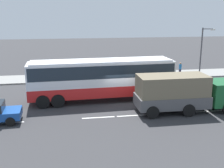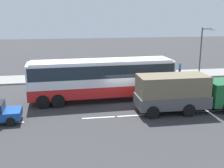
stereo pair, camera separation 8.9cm
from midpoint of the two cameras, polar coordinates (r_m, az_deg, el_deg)
name	(u,v)px [view 1 (the left image)]	position (r m, az deg, el deg)	size (l,w,h in m)	color
ground_plane	(120,102)	(24.05, 1.69, -3.73)	(120.00, 120.00, 0.00)	#333335
sidewalk_curb	(105,77)	(33.13, -1.36, 1.52)	(80.00, 4.00, 0.15)	gray
lane_centreline	(148,115)	(21.38, 7.38, -6.21)	(35.07, 0.16, 0.01)	white
coach_bus	(102,76)	(24.05, -1.98, 1.72)	(12.50, 3.20, 3.55)	red
cargo_truck	(183,92)	(22.14, 14.41, -1.59)	(7.72, 2.62, 2.90)	#19592D
pedestrian_near_curb	(58,70)	(32.63, -10.95, 2.81)	(0.32, 0.32, 1.58)	black
pedestrian_at_crossing	(180,68)	(34.24, 13.79, 3.18)	(0.32, 0.32, 1.56)	#38334C
street_lamp	(203,48)	(34.63, 18.08, 7.01)	(1.57, 0.24, 5.61)	#47474C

